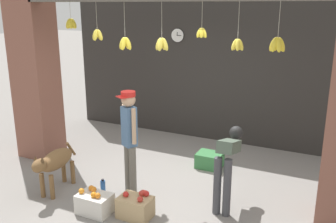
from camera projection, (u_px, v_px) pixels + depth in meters
name	position (u px, v px, depth m)	size (l,w,h in m)	color
ground_plane	(158.00, 188.00, 5.99)	(60.00, 60.00, 0.00)	gray
shop_back_wall	(214.00, 68.00, 7.82)	(6.69, 0.12, 3.12)	#2D2B28
shop_pillar_left	(36.00, 76.00, 6.95)	(0.70, 0.60, 3.12)	brown
dog	(55.00, 162.00, 5.77)	(0.36, 1.05, 0.73)	brown
shopkeeper	(129.00, 136.00, 5.55)	(0.31, 0.31, 1.63)	#6B665B
worker_stooping	(228.00, 160.00, 5.26)	(0.25, 0.84, 1.10)	#424247
fruit_crate_oranges	(95.00, 203.00, 5.25)	(0.47, 0.33, 0.36)	silver
fruit_crate_apples	(136.00, 206.00, 5.15)	(0.46, 0.32, 0.37)	tan
produce_box_green	(210.00, 160.00, 6.74)	(0.45, 0.37, 0.27)	#387A42
water_bottle	(103.00, 188.00, 5.74)	(0.08, 0.08, 0.27)	#2D60AD
wall_clock	(178.00, 35.00, 7.91)	(0.29, 0.03, 0.29)	black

